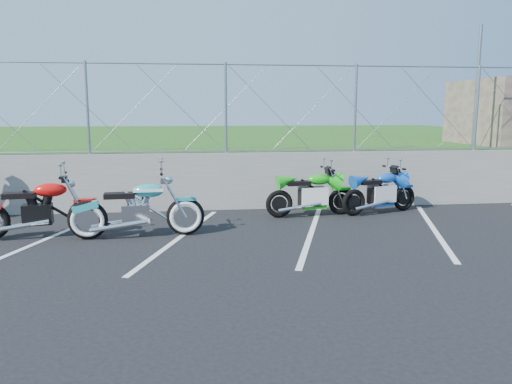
{
  "coord_description": "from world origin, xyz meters",
  "views": [
    {
      "loc": [
        0.26,
        -7.81,
        2.25
      ],
      "look_at": [
        1.4,
        1.3,
        0.74
      ],
      "focal_mm": 35.0,
      "sensor_mm": 36.0,
      "label": 1
    }
  ],
  "objects": [
    {
      "name": "sign_pole",
      "position": [
        7.2,
        3.9,
        2.8
      ],
      "size": [
        0.08,
        0.08,
        3.0
      ],
      "primitive_type": "cylinder",
      "color": "gray",
      "rests_on": "grass_field"
    },
    {
      "name": "sportbike_green",
      "position": [
        2.76,
        2.49,
        0.45
      ],
      "size": [
        1.99,
        0.71,
        1.03
      ],
      "rotation": [
        0.0,
        0.0,
        0.11
      ],
      "color": "black",
      "rests_on": "ground"
    },
    {
      "name": "ground",
      "position": [
        0.0,
        0.0,
        0.0
      ],
      "size": [
        90.0,
        90.0,
        0.0
      ],
      "primitive_type": "plane",
      "color": "black",
      "rests_on": "ground"
    },
    {
      "name": "chain_link_fence",
      "position": [
        0.0,
        3.5,
        2.3
      ],
      "size": [
        28.0,
        0.03,
        2.0
      ],
      "color": "gray",
      "rests_on": "retaining_wall"
    },
    {
      "name": "cruiser_turquoise",
      "position": [
        -0.73,
        1.1,
        0.48
      ],
      "size": [
        2.39,
        0.76,
        1.19
      ],
      "rotation": [
        0.0,
        0.0,
        0.06
      ],
      "color": "black",
      "rests_on": "ground"
    },
    {
      "name": "retaining_wall",
      "position": [
        0.0,
        3.5,
        0.65
      ],
      "size": [
        30.0,
        0.22,
        1.3
      ],
      "primitive_type": "cube",
      "color": "slate",
      "rests_on": "ground"
    },
    {
      "name": "sportbike_blue",
      "position": [
        4.34,
        2.61,
        0.44
      ],
      "size": [
        1.89,
        0.78,
        1.01
      ],
      "rotation": [
        0.0,
        0.0,
        0.3
      ],
      "color": "black",
      "rests_on": "ground"
    },
    {
      "name": "naked_orange",
      "position": [
        -2.46,
        1.29,
        0.48
      ],
      "size": [
        2.25,
        0.76,
        1.12
      ],
      "rotation": [
        0.0,
        0.0,
        0.13
      ],
      "color": "black",
      "rests_on": "ground"
    },
    {
      "name": "grass_field",
      "position": [
        0.0,
        13.5,
        0.65
      ],
      "size": [
        30.0,
        20.0,
        1.3
      ],
      "primitive_type": "cube",
      "color": "#1F4913",
      "rests_on": "ground"
    },
    {
      "name": "parking_lines",
      "position": [
        1.2,
        1.0,
        0.0
      ],
      "size": [
        18.29,
        4.31,
        0.01
      ],
      "color": "silver",
      "rests_on": "ground"
    }
  ]
}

